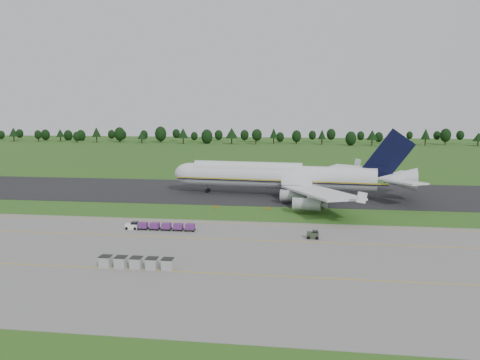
# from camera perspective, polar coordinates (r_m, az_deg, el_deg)

# --- Properties ---
(ground) EXTENTS (600.00, 600.00, 0.00)m
(ground) POSITION_cam_1_polar(r_m,az_deg,el_deg) (107.66, -2.14, -4.00)
(ground) COLOR #295319
(ground) RESTS_ON ground
(apron) EXTENTS (300.00, 52.00, 0.06)m
(apron) POSITION_cam_1_polar(r_m,az_deg,el_deg) (75.51, -6.54, -9.52)
(apron) COLOR slate
(apron) RESTS_ON ground
(taxiway) EXTENTS (300.00, 40.00, 0.08)m
(taxiway) POSITION_cam_1_polar(r_m,az_deg,el_deg) (134.81, -0.14, -1.43)
(taxiway) COLOR black
(taxiway) RESTS_ON ground
(apron_markings) EXTENTS (300.00, 30.20, 0.01)m
(apron_markings) POSITION_cam_1_polar(r_m,az_deg,el_deg) (82.02, -5.34, -8.01)
(apron_markings) COLOR #D69C0C
(apron_markings) RESTS_ON apron
(tree_line) EXTENTS (529.21, 22.10, 11.84)m
(tree_line) POSITION_cam_1_polar(r_m,az_deg,el_deg) (323.23, 7.59, 5.44)
(tree_line) COLOR black
(tree_line) RESTS_ON ground
(aircraft) EXTENTS (66.94, 64.80, 18.75)m
(aircraft) POSITION_cam_1_polar(r_m,az_deg,el_deg) (128.37, 5.33, 0.44)
(aircraft) COLOR silver
(aircraft) RESTS_ON ground
(baggage_train) EXTENTS (13.98, 1.48, 1.43)m
(baggage_train) POSITION_cam_1_polar(r_m,az_deg,el_deg) (93.29, -9.83, -5.57)
(baggage_train) COLOR white
(baggage_train) RESTS_ON apron
(utility_cart) EXTENTS (2.18, 1.51, 1.19)m
(utility_cart) POSITION_cam_1_polar(r_m,az_deg,el_deg) (87.10, 8.86, -6.69)
(utility_cart) COLOR #2F3726
(utility_cart) RESTS_ON apron
(uld_row) EXTENTS (11.29, 1.69, 1.67)m
(uld_row) POSITION_cam_1_polar(r_m,az_deg,el_deg) (72.19, -12.52, -9.81)
(uld_row) COLOR #9E9E9E
(uld_row) RESTS_ON apron
(edge_markers) EXTENTS (13.05, 0.30, 0.60)m
(edge_markers) POSITION_cam_1_polar(r_m,az_deg,el_deg) (111.76, 0.24, -3.39)
(edge_markers) COLOR #EC4D07
(edge_markers) RESTS_ON ground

